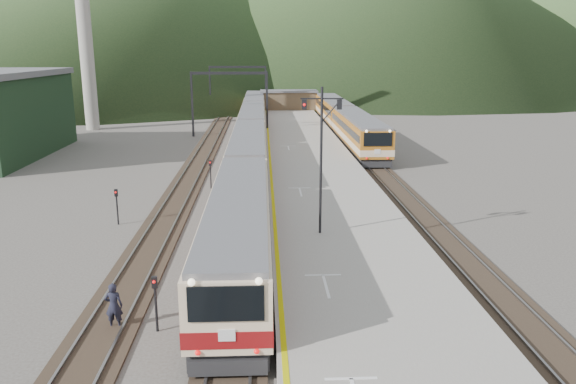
{
  "coord_description": "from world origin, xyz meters",
  "views": [
    {
      "loc": [
        1.22,
        -15.67,
        10.61
      ],
      "look_at": [
        2.76,
        18.15,
        2.0
      ],
      "focal_mm": 35.0,
      "sensor_mm": 36.0,
      "label": 1
    }
  ],
  "objects_px": {
    "main_train": "(251,136)",
    "second_train": "(344,119)",
    "worker": "(114,306)",
    "signal_mast": "(321,147)"
  },
  "relations": [
    {
      "from": "signal_mast",
      "to": "worker",
      "type": "distance_m",
      "value": 13.15
    },
    {
      "from": "main_train",
      "to": "worker",
      "type": "xyz_separation_m",
      "value": [
        -4.65,
        -36.77,
        -1.1
      ]
    },
    {
      "from": "main_train",
      "to": "second_train",
      "type": "distance_m",
      "value": 17.64
    },
    {
      "from": "worker",
      "to": "signal_mast",
      "type": "bearing_deg",
      "value": -136.78
    },
    {
      "from": "main_train",
      "to": "second_train",
      "type": "bearing_deg",
      "value": 49.31
    },
    {
      "from": "second_train",
      "to": "worker",
      "type": "distance_m",
      "value": 52.69
    },
    {
      "from": "signal_mast",
      "to": "worker",
      "type": "bearing_deg",
      "value": -136.61
    },
    {
      "from": "main_train",
      "to": "worker",
      "type": "relative_size",
      "value": 43.33
    },
    {
      "from": "signal_mast",
      "to": "main_train",
      "type": "bearing_deg",
      "value": 98.55
    },
    {
      "from": "second_train",
      "to": "worker",
      "type": "height_order",
      "value": "second_train"
    }
  ]
}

